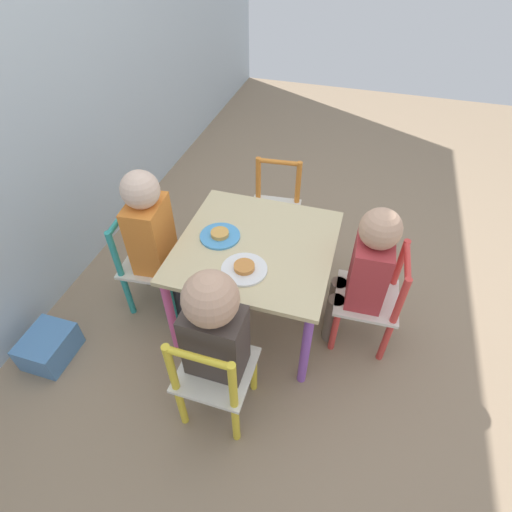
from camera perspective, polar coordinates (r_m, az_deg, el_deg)
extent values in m
plane|color=#8C755B|center=(1.95, 0.00, -8.12)|extent=(6.00, 6.00, 0.00)
cube|color=beige|center=(1.63, 0.00, 1.45)|extent=(0.63, 0.63, 0.02)
cylinder|color=#8E51BC|center=(1.58, 7.06, -13.20)|extent=(0.04, 0.04, 0.43)
cylinder|color=green|center=(1.95, 10.33, 0.28)|extent=(0.04, 0.04, 0.43)
cylinder|color=#E5599E|center=(1.70, -12.01, -8.48)|extent=(0.04, 0.04, 0.43)
cylinder|color=#387AD1|center=(2.05, -5.31, 3.36)|extent=(0.04, 0.04, 0.43)
cube|color=silver|center=(1.49, -5.69, -15.83)|extent=(0.26, 0.26, 0.02)
cylinder|color=yellow|center=(1.63, -0.34, -16.13)|extent=(0.03, 0.03, 0.25)
cylinder|color=yellow|center=(1.68, -7.49, -14.15)|extent=(0.03, 0.03, 0.25)
cylinder|color=yellow|center=(1.54, -2.91, -22.63)|extent=(0.03, 0.03, 0.25)
cylinder|color=yellow|center=(1.59, -10.62, -20.23)|extent=(0.03, 0.03, 0.25)
cylinder|color=yellow|center=(1.31, -3.31, -18.19)|extent=(0.03, 0.03, 0.25)
cylinder|color=yellow|center=(1.37, -12.00, -15.53)|extent=(0.03, 0.03, 0.25)
cylinder|color=yellow|center=(1.24, -8.29, -14.22)|extent=(0.03, 0.21, 0.02)
cube|color=silver|center=(1.88, -14.46, -0.85)|extent=(0.28, 0.28, 0.02)
cylinder|color=teal|center=(1.88, -11.97, -6.38)|extent=(0.03, 0.03, 0.25)
cylinder|color=teal|center=(2.01, -9.93, -1.86)|extent=(0.03, 0.03, 0.25)
cylinder|color=teal|center=(1.95, -17.79, -5.29)|extent=(0.03, 0.03, 0.25)
cylinder|color=teal|center=(2.08, -15.45, -1.03)|extent=(0.03, 0.03, 0.25)
cylinder|color=teal|center=(1.78, -19.48, 0.05)|extent=(0.03, 0.03, 0.25)
cylinder|color=teal|center=(1.92, -16.83, 4.33)|extent=(0.03, 0.03, 0.25)
cylinder|color=teal|center=(1.78, -18.91, 5.06)|extent=(0.21, 0.04, 0.02)
cube|color=silver|center=(1.74, 15.53, -5.69)|extent=(0.27, 0.27, 0.02)
cylinder|color=#DB3D38|center=(1.90, 11.81, -5.40)|extent=(0.03, 0.03, 0.25)
cylinder|color=#DB3D38|center=(1.77, 11.12, -10.44)|extent=(0.03, 0.03, 0.25)
cylinder|color=#DB3D38|center=(1.92, 18.09, -6.42)|extent=(0.03, 0.03, 0.25)
cylinder|color=#DB3D38|center=(1.79, 17.97, -11.49)|extent=(0.03, 0.03, 0.25)
cylinder|color=#DB3D38|center=(1.75, 19.84, -1.09)|extent=(0.03, 0.03, 0.25)
cylinder|color=#DB3D38|center=(1.60, 19.88, -6.26)|extent=(0.03, 0.03, 0.25)
cylinder|color=#DB3D38|center=(1.59, 20.83, -0.72)|extent=(0.21, 0.03, 0.02)
cube|color=silver|center=(2.11, 2.59, 6.30)|extent=(0.28, 0.28, 0.02)
cylinder|color=orange|center=(2.13, -0.81, 2.15)|extent=(0.03, 0.03, 0.25)
cylinder|color=orange|center=(2.10, 4.85, 1.39)|extent=(0.03, 0.03, 0.25)
cylinder|color=orange|center=(2.29, 0.30, 5.59)|extent=(0.03, 0.03, 0.25)
cylinder|color=orange|center=(2.27, 5.58, 4.91)|extent=(0.03, 0.03, 0.25)
cylinder|color=orange|center=(2.14, 0.33, 10.88)|extent=(0.03, 0.03, 0.25)
cylinder|color=orange|center=(2.12, 6.04, 10.21)|extent=(0.03, 0.03, 0.25)
cylinder|color=orange|center=(2.07, 3.30, 13.25)|extent=(0.04, 0.21, 0.02)
cylinder|color=#4C608E|center=(1.64, -2.12, -15.08)|extent=(0.07, 0.07, 0.26)
cylinder|color=#4C608E|center=(1.66, -5.49, -14.16)|extent=(0.07, 0.07, 0.26)
cube|color=#423833|center=(1.37, -5.81, -11.98)|extent=(0.14, 0.20, 0.28)
sphere|color=tan|center=(1.20, -6.53, -6.10)|extent=(0.18, 0.18, 0.18)
cylinder|color=#38383D|center=(1.90, -11.04, -5.04)|extent=(0.07, 0.07, 0.26)
cylinder|color=#38383D|center=(1.96, -10.08, -2.91)|extent=(0.07, 0.07, 0.26)
cube|color=orange|center=(1.77, -14.81, 3.00)|extent=(0.21, 0.16, 0.32)
sphere|color=beige|center=(1.63, -16.23, 9.09)|extent=(0.16, 0.16, 0.16)
cylinder|color=#7A6B5B|center=(1.86, 11.24, -6.44)|extent=(0.07, 0.07, 0.26)
cylinder|color=#7A6B5B|center=(1.79, 10.90, -8.82)|extent=(0.07, 0.07, 0.26)
cube|color=#B23338|center=(1.63, 15.83, -2.02)|extent=(0.21, 0.15, 0.29)
sphere|color=tan|center=(1.49, 17.37, 3.72)|extent=(0.15, 0.15, 0.15)
cylinder|color=white|center=(1.51, -1.69, -1.91)|extent=(0.18, 0.18, 0.01)
cylinder|color=#D6843D|center=(1.50, -1.70, -1.54)|extent=(0.08, 0.08, 0.02)
cylinder|color=#4C9EE0|center=(1.66, -5.17, 2.86)|extent=(0.17, 0.17, 0.01)
cylinder|color=gold|center=(1.65, -5.20, 3.23)|extent=(0.08, 0.08, 0.02)
cube|color=#4C7FB7|center=(1.97, -27.48, -11.40)|extent=(0.21, 0.18, 0.13)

